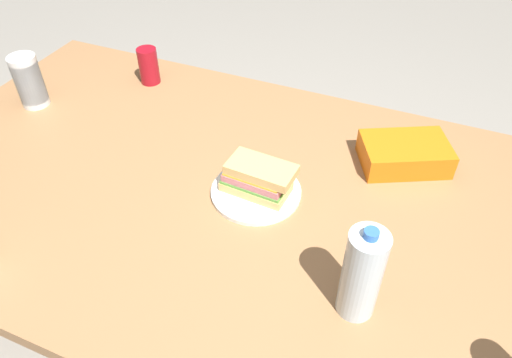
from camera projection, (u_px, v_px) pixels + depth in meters
The scene contains 8 objects.
ground_plane at pixel (233, 337), 1.76m from camera, with size 8.00×8.00×0.00m, color gray.
dining_table at pixel (225, 208), 1.32m from camera, with size 1.84×1.08×0.74m.
paper_plate at pixel (256, 192), 1.25m from camera, with size 0.23×0.23×0.01m, color white.
sandwich at pixel (258, 178), 1.22m from camera, with size 0.19×0.11×0.08m.
soda_can_red at pixel (149, 66), 1.63m from camera, with size 0.07×0.07×0.12m, color maroon.
chip_bag at pixel (405, 154), 1.32m from camera, with size 0.23×0.15×0.07m, color orange.
water_bottle_tall at pixel (362, 274), 0.93m from camera, with size 0.08×0.08×0.23m.
plastic_cup_stack at pixel (29, 81), 1.51m from camera, with size 0.08×0.08×0.17m.
Camera 1 is at (0.44, -0.82, 1.60)m, focal length 34.03 mm.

